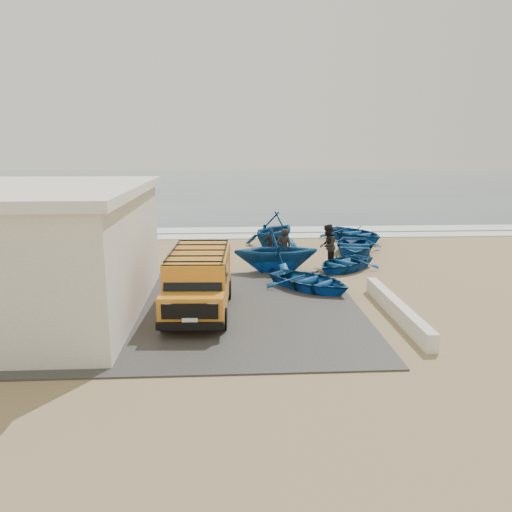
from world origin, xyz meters
name	(u,v)px	position (x,y,z in m)	size (l,w,h in m)	color
ground	(242,293)	(0.00, 0.00, 0.00)	(160.00, 160.00, 0.00)	#998059
slab	(186,310)	(-2.00, -2.00, 0.03)	(12.00, 10.00, 0.05)	#403D3A
ocean	(231,183)	(0.00, 56.00, 0.00)	(180.00, 88.00, 0.01)	#385166
surf_line	(236,237)	(0.00, 12.00, 0.03)	(180.00, 1.60, 0.06)	white
surf_wash	(236,230)	(0.00, 14.50, 0.02)	(180.00, 2.20, 0.04)	white
building	(15,251)	(-7.50, -2.00, 2.16)	(8.40, 9.40, 4.30)	silver
parapet	(397,309)	(5.00, -3.00, 0.28)	(0.35, 6.00, 0.55)	silver
van	(199,279)	(-1.52, -2.10, 1.15)	(2.20, 5.06, 2.13)	orange
boat_near_left	(310,281)	(2.67, 0.27, 0.37)	(2.53, 3.54, 0.73)	#114A8C
boat_near_right	(344,263)	(4.69, 3.31, 0.34)	(2.36, 3.30, 0.68)	#114A8C
boat_mid_left	(276,250)	(1.61, 3.27, 0.98)	(3.22, 3.73, 1.96)	#114A8C
boat_mid_right	(354,246)	(6.04, 6.76, 0.43)	(2.95, 4.13, 0.85)	#114A8C
boat_far_left	(274,230)	(2.03, 8.80, 0.99)	(3.23, 3.74, 1.97)	#114A8C
boat_far_right	(354,233)	(6.94, 10.43, 0.43)	(2.96, 4.15, 0.86)	#114A8C
fisherman_front	(284,248)	(2.05, 3.99, 0.91)	(0.67, 0.44, 1.83)	black
fisherman_middle	(327,246)	(4.08, 4.07, 1.00)	(0.97, 0.76, 2.00)	black
fisherman_back	(271,244)	(1.60, 5.62, 0.79)	(0.93, 0.39, 1.59)	black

